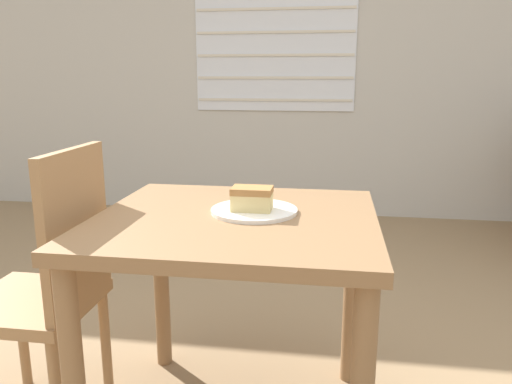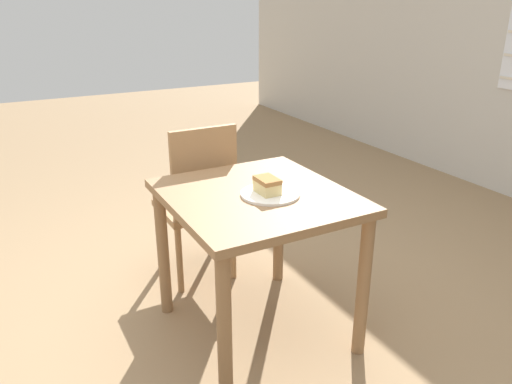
{
  "view_description": "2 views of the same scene",
  "coord_description": "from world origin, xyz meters",
  "px_view_note": "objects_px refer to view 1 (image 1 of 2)",
  "views": [
    {
      "loc": [
        0.3,
        -1.18,
        1.16
      ],
      "look_at": [
        0.08,
        0.26,
        0.82
      ],
      "focal_mm": 35.0,
      "sensor_mm": 36.0,
      "label": 1
    },
    {
      "loc": [
        1.88,
        -0.75,
        1.58
      ],
      "look_at": [
        0.05,
        0.23,
        0.77
      ],
      "focal_mm": 35.0,
      "sensor_mm": 36.0,
      "label": 2
    }
  ],
  "objects_px": {
    "dining_table_near": "(236,253)",
    "plate": "(254,211)",
    "cake_slice": "(252,198)",
    "chair_near_window": "(49,284)"
  },
  "relations": [
    {
      "from": "dining_table_near",
      "to": "cake_slice",
      "type": "relative_size",
      "value": 6.89
    },
    {
      "from": "dining_table_near",
      "to": "chair_near_window",
      "type": "height_order",
      "value": "chair_near_window"
    },
    {
      "from": "plate",
      "to": "cake_slice",
      "type": "relative_size",
      "value": 2.18
    },
    {
      "from": "cake_slice",
      "to": "dining_table_near",
      "type": "bearing_deg",
      "value": -148.81
    },
    {
      "from": "plate",
      "to": "cake_slice",
      "type": "bearing_deg",
      "value": -108.59
    },
    {
      "from": "chair_near_window",
      "to": "plate",
      "type": "distance_m",
      "value": 0.71
    },
    {
      "from": "chair_near_window",
      "to": "plate",
      "type": "relative_size",
      "value": 3.52
    },
    {
      "from": "plate",
      "to": "chair_near_window",
      "type": "bearing_deg",
      "value": -172.25
    },
    {
      "from": "plate",
      "to": "dining_table_near",
      "type": "bearing_deg",
      "value": -140.78
    },
    {
      "from": "dining_table_near",
      "to": "plate",
      "type": "relative_size",
      "value": 3.16
    }
  ]
}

